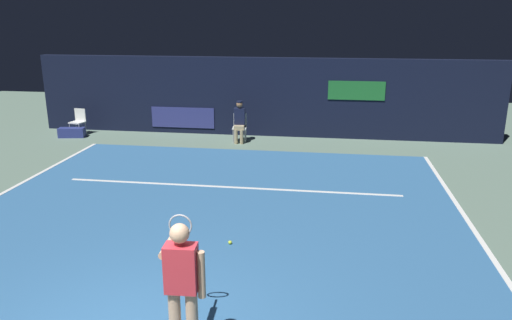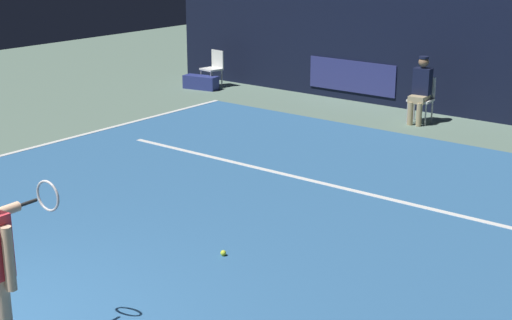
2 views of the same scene
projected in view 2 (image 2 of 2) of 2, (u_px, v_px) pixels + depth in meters
ground_plane at (244, 218)px, 10.19m from camera, size 30.75×30.75×0.00m
court_surface at (244, 217)px, 10.19m from camera, size 10.17×10.42×0.01m
line_sideline_right at (18, 151)px, 13.17m from camera, size 0.10×10.42×0.01m
line_service at (320, 183)px, 11.55m from camera, size 7.93×0.10×0.01m
back_wall at (473, 54)px, 15.28m from camera, size 15.46×0.33×2.60m
line_judge_on_chair at (421, 89)px, 14.96m from camera, size 0.47×0.55×1.32m
courtside_chair_near at (214, 66)px, 18.50m from camera, size 0.50×0.48×0.88m
tennis_ball at (223, 253)px, 8.97m from camera, size 0.07×0.07×0.07m
equipment_bag at (201, 82)px, 18.33m from camera, size 0.89×0.47×0.32m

